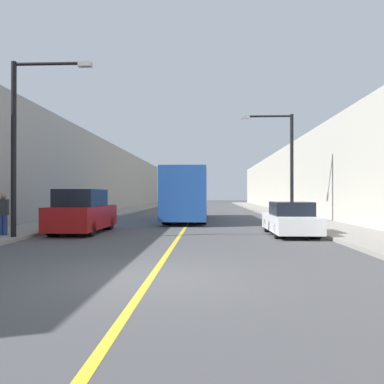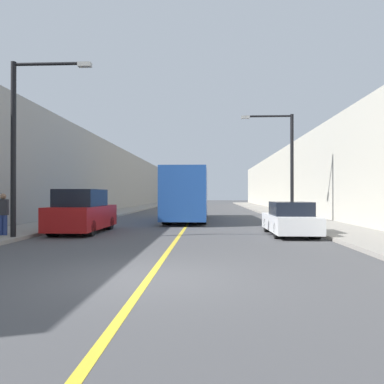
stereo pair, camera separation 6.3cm
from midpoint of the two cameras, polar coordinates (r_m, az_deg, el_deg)
The scene contains 12 objects.
ground_plane at distance 8.13m, azimuth -6.51°, elevation -12.89°, with size 200.00×200.00×0.00m, color #474749.
sidewalk_left at distance 38.84m, azimuth -10.35°, elevation -2.82°, with size 2.99×72.00×0.14m, color gray.
sidewalk_right at distance 38.36m, azimuth 11.69°, elevation -2.85°, with size 2.99×72.00×0.14m, color gray.
building_row_left at distance 39.76m, azimuth -15.26°, elevation 2.24°, with size 4.00×72.00×7.08m, color gray.
building_row_right at distance 39.07m, azimuth 16.76°, elevation 1.88°, with size 4.00×72.00×6.53m, color #B7B2A3.
road_center_line at distance 37.89m, azimuth 0.60°, elevation -2.99°, with size 0.16×72.00×0.01m, color gold.
bus at distance 25.11m, azimuth -0.77°, elevation -0.31°, with size 2.58×10.60×3.33m.
parked_suv_left at distance 17.84m, azimuth -16.45°, elevation -3.05°, with size 1.95×4.77×1.98m.
car_right_near at distance 16.63m, azimuth 14.64°, elevation -4.16°, with size 1.77×4.31×1.44m.
street_lamp_left at distance 15.73m, azimuth -24.57°, elevation 8.06°, with size 3.10×0.24×6.66m.
street_lamp_right at distance 22.98m, azimuth 14.05°, elevation 5.02°, with size 3.10×0.24×6.37m.
pedestrian at distance 16.56m, azimuth -26.91°, elevation -2.95°, with size 0.36×0.23×1.65m.
Camera 1 is at (1.21, -7.83, 1.77)m, focal length 35.00 mm.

